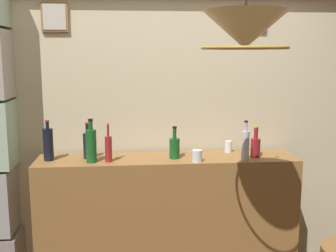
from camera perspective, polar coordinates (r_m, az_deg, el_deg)
name	(u,v)px	position (r m, az deg, el deg)	size (l,w,h in m)	color
panelled_rear_partition	(164,115)	(3.34, -0.52, 1.50)	(3.74, 0.15, 2.61)	beige
bar_shelf_unit	(167,226)	(3.30, -0.08, -13.56)	(1.95, 0.40, 1.09)	olive
liquor_bottle_sherry	(91,145)	(3.02, -10.52, -2.58)	(0.08, 0.08, 0.32)	#185421
liquor_bottle_vermouth	(245,145)	(3.05, 10.58, -2.61)	(0.06, 0.06, 0.30)	silver
liquor_bottle_brandy	(108,148)	(3.01, -8.19, -3.04)	(0.05, 0.05, 0.29)	maroon
liquor_bottle_port	(175,147)	(3.09, 0.90, -2.93)	(0.08, 0.08, 0.24)	#175121
liquor_bottle_amaro	(48,144)	(3.14, -16.15, -2.38)	(0.07, 0.07, 0.30)	black
liquor_bottle_rye	(255,146)	(3.19, 11.94, -2.70)	(0.07, 0.07, 0.24)	maroon
liquor_bottle_vodka	(88,145)	(3.14, -10.96, -2.53)	(0.07, 0.07, 0.27)	black
glass_tumbler_rocks	(197,156)	(3.01, 4.01, -4.11)	(0.07, 0.07, 0.08)	silver
glass_tumbler_highball	(228,147)	(3.32, 8.31, -2.82)	(0.06, 0.06, 0.09)	silver
pendant_lamp	(245,31)	(2.23, 10.56, 12.72)	(0.46, 0.46, 0.63)	beige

